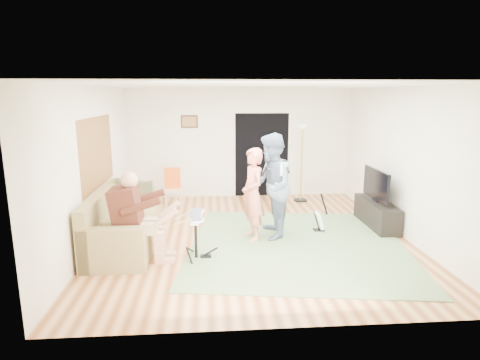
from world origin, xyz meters
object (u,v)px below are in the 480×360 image
object	(u,v)px
guitarist	(271,186)
tv_cabinet	(376,214)
guitar_spare	(319,220)
dining_chair	(173,194)
sofa	(121,228)
drum_kit	(196,239)
television	(376,184)
singer	(253,195)
torchiere_lamp	(302,149)

from	to	relation	value
guitarist	tv_cabinet	distance (m)	2.33
guitar_spare	dining_chair	size ratio (longest dim) A/B	0.81
tv_cabinet	guitarist	bearing A→B (deg)	-168.14
dining_chair	sofa	bearing A→B (deg)	-113.41
sofa	drum_kit	xyz separation A→B (m)	(1.30, -0.65, 0.01)
tv_cabinet	television	distance (m)	0.60
dining_chair	tv_cabinet	world-z (taller)	dining_chair
dining_chair	singer	bearing A→B (deg)	-60.94
dining_chair	television	world-z (taller)	television
dining_chair	tv_cabinet	bearing A→B (deg)	-29.02
sofa	guitarist	bearing A→B (deg)	4.94
sofa	drum_kit	world-z (taller)	sofa
television	drum_kit	bearing A→B (deg)	-158.85
guitarist	dining_chair	bearing A→B (deg)	-135.69
torchiere_lamp	dining_chair	bearing A→B (deg)	-173.52
drum_kit	television	world-z (taller)	television
guitarist	drum_kit	bearing A→B (deg)	-54.49
dining_chair	guitar_spare	bearing A→B (deg)	-39.77
torchiere_lamp	sofa	bearing A→B (deg)	-144.26
guitarist	dining_chair	distance (m)	2.94
sofa	torchiere_lamp	xyz separation A→B (m)	(3.74, 2.69, 0.95)
sofa	guitarist	distance (m)	2.71
drum_kit	guitarist	xyz separation A→B (m)	(1.32, 0.88, 0.62)
singer	dining_chair	xyz separation A→B (m)	(-1.60, 2.20, -0.50)
television	guitar_spare	bearing A→B (deg)	-169.58
tv_cabinet	singer	bearing A→B (deg)	-168.03
sofa	dining_chair	size ratio (longest dim) A/B	2.60
dining_chair	drum_kit	bearing A→B (deg)	-85.43
torchiere_lamp	guitar_spare	bearing A→B (deg)	-93.60
dining_chair	television	xyz separation A→B (m)	(4.06, -1.66, 0.53)
guitarist	television	bearing A→B (deg)	104.05
drum_kit	tv_cabinet	bearing A→B (deg)	20.87
drum_kit	torchiere_lamp	xyz separation A→B (m)	(2.44, 3.34, 0.94)
guitar_spare	dining_chair	bearing A→B (deg)	147.25
sofa	singer	world-z (taller)	singer
television	dining_chair	bearing A→B (deg)	157.75
singer	torchiere_lamp	size ratio (longest dim) A/B	0.89
guitarist	guitar_spare	distance (m)	1.25
sofa	drum_kit	distance (m)	1.46
sofa	singer	xyz separation A→B (m)	(2.29, 0.15, 0.51)
singer	television	xyz separation A→B (m)	(2.46, 0.53, 0.03)
guitarist	tv_cabinet	bearing A→B (deg)	103.78
sofa	tv_cabinet	distance (m)	4.85
guitarist	guitar_spare	world-z (taller)	guitarist
guitarist	torchiere_lamp	distance (m)	2.73
guitarist	torchiere_lamp	size ratio (longest dim) A/B	1.02
singer	guitar_spare	world-z (taller)	singer
guitarist	torchiere_lamp	bearing A→B (deg)	157.53
sofa	guitar_spare	xyz separation A→B (m)	(3.60, 0.47, -0.11)
television	guitarist	bearing A→B (deg)	-167.87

